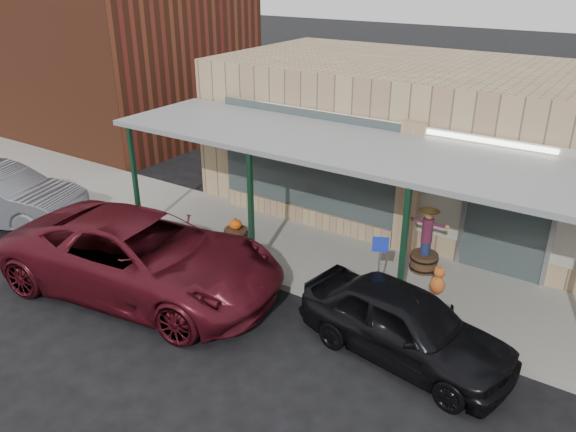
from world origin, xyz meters
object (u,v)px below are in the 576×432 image
Objects in this scene: handicap_sign at (379,262)px; car_maroon at (143,256)px; barrel_scarecrow at (425,249)px; barrel_pumpkin at (236,234)px; parked_sedan at (405,324)px.

car_maroon reaches higher than handicap_sign.
barrel_scarecrow is at bearing 57.82° from handicap_sign.
barrel_pumpkin is 0.11× the size of car_maroon.
handicap_sign is at bearing -8.52° from barrel_pumpkin.
parked_sedan is at bearing -88.19° from car_maroon.
barrel_scarecrow is 2.04m from handicap_sign.
car_maroon is (-4.62, -2.08, -0.30)m from handicap_sign.
car_maroon reaches higher than parked_sedan.
parked_sedan is (5.25, -1.67, 0.30)m from barrel_pumpkin.
barrel_pumpkin is at bearing 147.23° from handicap_sign.
handicap_sign is 1.55m from parked_sedan.
handicap_sign is 0.37× the size of parked_sedan.
handicap_sign is at bearing -74.37° from car_maroon.
barrel_pumpkin is (-4.48, -1.33, -0.30)m from barrel_scarecrow.
barrel_scarecrow is at bearing 16.58° from barrel_pumpkin.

